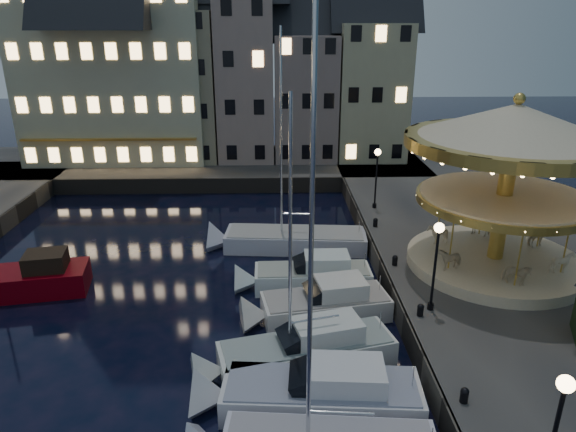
{
  "coord_description": "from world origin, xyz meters",
  "views": [
    {
      "loc": [
        0.23,
        -18.88,
        13.39
      ],
      "look_at": [
        1.0,
        8.0,
        3.2
      ],
      "focal_mm": 32.0,
      "sensor_mm": 36.0,
      "label": 1
    }
  ],
  "objects_px": {
    "motorboat_b": "(310,394)",
    "bollard_a": "(464,395)",
    "streetlamp_c": "(377,170)",
    "red_fishing_boat": "(22,281)",
    "motorboat_d": "(317,306)",
    "motorboat_e": "(305,277)",
    "motorboat_c": "(297,353)",
    "streetlamp_a": "(556,425)",
    "motorboat_f": "(286,240)",
    "bollard_b": "(420,309)",
    "streetlamp_b": "(436,254)",
    "carousel": "(511,157)",
    "bollard_c": "(395,260)",
    "bollard_d": "(375,222)"
  },
  "relations": [
    {
      "from": "motorboat_b",
      "to": "bollard_a",
      "type": "bearing_deg",
      "value": -14.36
    },
    {
      "from": "streetlamp_c",
      "to": "bollard_a",
      "type": "height_order",
      "value": "streetlamp_c"
    },
    {
      "from": "red_fishing_boat",
      "to": "motorboat_d",
      "type": "bearing_deg",
      "value": -10.53
    },
    {
      "from": "motorboat_b",
      "to": "motorboat_e",
      "type": "height_order",
      "value": "same"
    },
    {
      "from": "motorboat_c",
      "to": "motorboat_d",
      "type": "distance_m",
      "value": 3.88
    },
    {
      "from": "streetlamp_a",
      "to": "motorboat_f",
      "type": "height_order",
      "value": "motorboat_f"
    },
    {
      "from": "bollard_b",
      "to": "motorboat_f",
      "type": "xyz_separation_m",
      "value": [
        -5.64,
        10.21,
        -1.07
      ]
    },
    {
      "from": "streetlamp_b",
      "to": "bollard_a",
      "type": "distance_m",
      "value": 6.5
    },
    {
      "from": "motorboat_f",
      "to": "motorboat_b",
      "type": "bearing_deg",
      "value": -87.96
    },
    {
      "from": "motorboat_c",
      "to": "motorboat_b",
      "type": "bearing_deg",
      "value": -81.97
    },
    {
      "from": "streetlamp_a",
      "to": "carousel",
      "type": "distance_m",
      "value": 15.28
    },
    {
      "from": "motorboat_b",
      "to": "motorboat_e",
      "type": "distance_m",
      "value": 9.23
    },
    {
      "from": "streetlamp_b",
      "to": "bollard_c",
      "type": "bearing_deg",
      "value": 97.59
    },
    {
      "from": "bollard_c",
      "to": "carousel",
      "type": "xyz_separation_m",
      "value": [
        5.2,
        -0.29,
        5.63
      ]
    },
    {
      "from": "streetlamp_c",
      "to": "carousel",
      "type": "distance_m",
      "value": 10.85
    },
    {
      "from": "streetlamp_a",
      "to": "bollard_a",
      "type": "xyz_separation_m",
      "value": [
        -0.6,
        4.0,
        -2.41
      ]
    },
    {
      "from": "motorboat_b",
      "to": "motorboat_e",
      "type": "xyz_separation_m",
      "value": [
        0.35,
        9.22,
        -0.0
      ]
    },
    {
      "from": "motorboat_f",
      "to": "red_fishing_boat",
      "type": "xyz_separation_m",
      "value": [
        -13.98,
        -5.35,
        0.16
      ]
    },
    {
      "from": "streetlamp_a",
      "to": "red_fishing_boat",
      "type": "xyz_separation_m",
      "value": [
        -20.22,
        14.36,
        -3.33
      ]
    },
    {
      "from": "motorboat_b",
      "to": "carousel",
      "type": "distance_m",
      "value": 15.14
    },
    {
      "from": "motorboat_b",
      "to": "streetlamp_c",
      "type": "bearing_deg",
      "value": 72.54
    },
    {
      "from": "streetlamp_a",
      "to": "red_fishing_boat",
      "type": "distance_m",
      "value": 25.02
    },
    {
      "from": "bollard_d",
      "to": "streetlamp_a",
      "type": "bearing_deg",
      "value": -88.28
    },
    {
      "from": "motorboat_c",
      "to": "streetlamp_b",
      "type": "bearing_deg",
      "value": 19.89
    },
    {
      "from": "motorboat_b",
      "to": "red_fishing_boat",
      "type": "xyz_separation_m",
      "value": [
        -14.5,
        9.05,
        0.05
      ]
    },
    {
      "from": "streetlamp_a",
      "to": "bollard_c",
      "type": "distance_m",
      "value": 14.71
    },
    {
      "from": "bollard_d",
      "to": "motorboat_d",
      "type": "xyz_separation_m",
      "value": [
        -4.36,
        -8.48,
        -0.96
      ]
    },
    {
      "from": "streetlamp_a",
      "to": "streetlamp_c",
      "type": "distance_m",
      "value": 23.5
    },
    {
      "from": "bollard_b",
      "to": "carousel",
      "type": "xyz_separation_m",
      "value": [
        5.2,
        4.71,
        5.63
      ]
    },
    {
      "from": "red_fishing_boat",
      "to": "motorboat_e",
      "type": "bearing_deg",
      "value": 0.68
    },
    {
      "from": "motorboat_f",
      "to": "carousel",
      "type": "bearing_deg",
      "value": -26.92
    },
    {
      "from": "motorboat_c",
      "to": "bollard_b",
      "type": "bearing_deg",
      "value": 17.23
    },
    {
      "from": "motorboat_d",
      "to": "carousel",
      "type": "distance_m",
      "value": 11.92
    },
    {
      "from": "motorboat_e",
      "to": "streetlamp_c",
      "type": "bearing_deg",
      "value": 59.07
    },
    {
      "from": "bollard_d",
      "to": "motorboat_d",
      "type": "distance_m",
      "value": 9.58
    },
    {
      "from": "bollard_d",
      "to": "motorboat_e",
      "type": "height_order",
      "value": "motorboat_e"
    },
    {
      "from": "red_fishing_boat",
      "to": "streetlamp_b",
      "type": "bearing_deg",
      "value": -12.16
    },
    {
      "from": "streetlamp_b",
      "to": "motorboat_d",
      "type": "relative_size",
      "value": 0.58
    },
    {
      "from": "bollard_c",
      "to": "carousel",
      "type": "relative_size",
      "value": 0.06
    },
    {
      "from": "motorboat_d",
      "to": "motorboat_f",
      "type": "xyz_separation_m",
      "value": [
        -1.27,
        8.19,
        -0.11
      ]
    },
    {
      "from": "bollard_c",
      "to": "streetlamp_b",
      "type": "bearing_deg",
      "value": -82.41
    },
    {
      "from": "streetlamp_b",
      "to": "streetlamp_c",
      "type": "relative_size",
      "value": 1.0
    },
    {
      "from": "streetlamp_a",
      "to": "bollard_b",
      "type": "distance_m",
      "value": 9.82
    },
    {
      "from": "bollard_c",
      "to": "motorboat_c",
      "type": "relative_size",
      "value": 0.05
    },
    {
      "from": "motorboat_e",
      "to": "motorboat_b",
      "type": "bearing_deg",
      "value": -92.16
    },
    {
      "from": "motorboat_d",
      "to": "red_fishing_boat",
      "type": "distance_m",
      "value": 15.52
    },
    {
      "from": "motorboat_b",
      "to": "motorboat_e",
      "type": "bearing_deg",
      "value": 87.84
    },
    {
      "from": "motorboat_d",
      "to": "bollard_b",
      "type": "bearing_deg",
      "value": -24.87
    },
    {
      "from": "streetlamp_a",
      "to": "motorboat_c",
      "type": "distance_m",
      "value": 10.44
    },
    {
      "from": "motorboat_b",
      "to": "bollard_c",
      "type": "bearing_deg",
      "value": 60.87
    }
  ]
}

